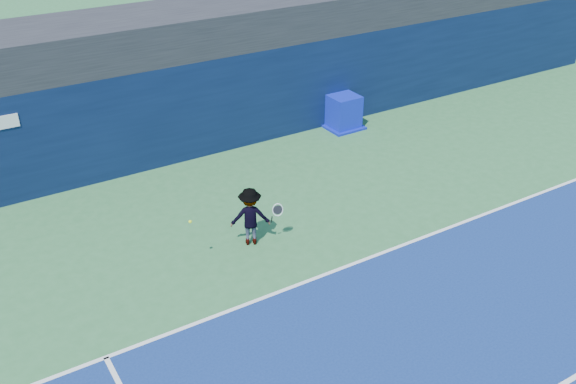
{
  "coord_description": "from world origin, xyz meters",
  "views": [
    {
      "loc": [
        -6.78,
        -6.61,
        8.75
      ],
      "look_at": [
        0.42,
        5.2,
        1.0
      ],
      "focal_mm": 40.0,
      "sensor_mm": 36.0,
      "label": 1
    }
  ],
  "objects": [
    {
      "name": "back_wall_assembly",
      "position": [
        -0.0,
        10.5,
        1.5
      ],
      "size": [
        36.0,
        1.03,
        3.0
      ],
      "color": "#091635",
      "rests_on": "ground"
    },
    {
      "name": "equipment_cart",
      "position": [
        5.29,
        9.62,
        0.52
      ],
      "size": [
        1.21,
        1.21,
        1.14
      ],
      "color": "#0C19B1",
      "rests_on": "ground"
    },
    {
      "name": "baseline",
      "position": [
        0.0,
        3.0,
        0.01
      ],
      "size": [
        24.0,
        0.1,
        0.01
      ],
      "primitive_type": "cube",
      "color": "white",
      "rests_on": "ground"
    },
    {
      "name": "tennis_player",
      "position": [
        -0.74,
        5.04,
        0.74
      ],
      "size": [
        1.28,
        0.9,
        1.48
      ],
      "color": "white",
      "rests_on": "ground"
    },
    {
      "name": "stadium_band",
      "position": [
        0.0,
        11.5,
        3.6
      ],
      "size": [
        36.0,
        3.0,
        1.2
      ],
      "primitive_type": "cube",
      "color": "black",
      "rests_on": "back_wall_assembly"
    },
    {
      "name": "ground",
      "position": [
        0.0,
        0.0,
        0.0
      ],
      "size": [
        80.0,
        80.0,
        0.0
      ],
      "primitive_type": "plane",
      "color": "#316D3C",
      "rests_on": "ground"
    },
    {
      "name": "tennis_ball",
      "position": [
        -2.33,
        4.88,
        1.2
      ],
      "size": [
        0.08,
        0.08,
        0.08
      ],
      "color": "#D3ED1A",
      "rests_on": "ground"
    }
  ]
}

